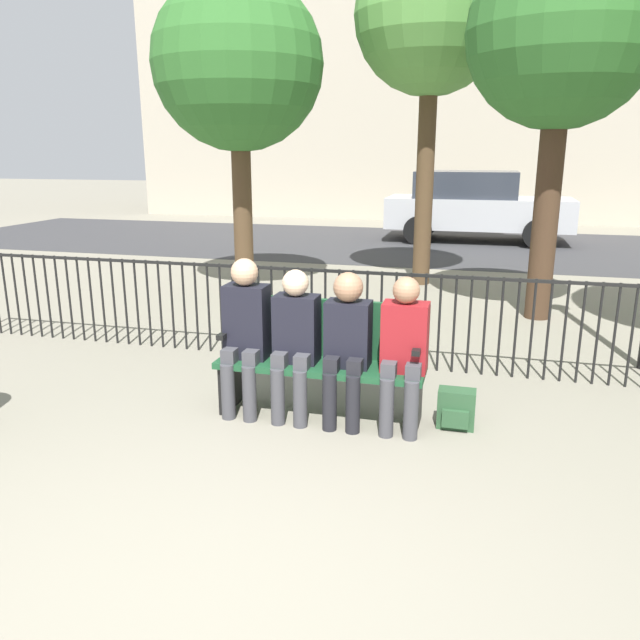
{
  "coord_description": "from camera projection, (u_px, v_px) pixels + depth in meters",
  "views": [
    {
      "loc": [
        1.19,
        -2.27,
        2.05
      ],
      "look_at": [
        0.0,
        2.2,
        0.8
      ],
      "focal_mm": 35.0,
      "sensor_mm": 36.0,
      "label": 1
    }
  ],
  "objects": [
    {
      "name": "ground_plane",
      "position": [
        201.0,
        600.0,
        2.95
      ],
      "size": [
        80.0,
        80.0,
        0.0
      ],
      "primitive_type": "plane",
      "color": "gray"
    },
    {
      "name": "park_bench",
      "position": [
        323.0,
        355.0,
        4.95
      ],
      "size": [
        1.64,
        0.45,
        0.92
      ],
      "color": "#194728",
      "rests_on": "ground"
    },
    {
      "name": "seated_person_0",
      "position": [
        245.0,
        328.0,
        4.93
      ],
      "size": [
        0.34,
        0.39,
        1.26
      ],
      "color": "#3D3D42",
      "rests_on": "ground"
    },
    {
      "name": "seated_person_1",
      "position": [
        295.0,
        337.0,
        4.83
      ],
      "size": [
        0.34,
        0.39,
        1.19
      ],
      "color": "#3D3D42",
      "rests_on": "ground"
    },
    {
      "name": "seated_person_2",
      "position": [
        347.0,
        340.0,
        4.73
      ],
      "size": [
        0.34,
        0.39,
        1.19
      ],
      "color": "black",
      "rests_on": "ground"
    },
    {
      "name": "seated_person_3",
      "position": [
        404.0,
        346.0,
        4.63
      ],
      "size": [
        0.34,
        0.39,
        1.18
      ],
      "color": "#3D3D42",
      "rests_on": "ground"
    },
    {
      "name": "backpack",
      "position": [
        456.0,
        409.0,
        4.77
      ],
      "size": [
        0.28,
        0.2,
        0.3
      ],
      "color": "#284C2D",
      "rests_on": "ground"
    },
    {
      "name": "fence_railing",
      "position": [
        353.0,
        309.0,
        6.11
      ],
      "size": [
        9.01,
        0.03,
        0.95
      ],
      "color": "black",
      "rests_on": "ground"
    },
    {
      "name": "tree_0",
      "position": [
        432.0,
        18.0,
        9.02
      ],
      "size": [
        2.26,
        2.26,
        5.1
      ],
      "color": "#4C3823",
      "rests_on": "ground"
    },
    {
      "name": "tree_1",
      "position": [
        238.0,
        66.0,
        8.74
      ],
      "size": [
        2.41,
        2.41,
        4.45
      ],
      "color": "#4C3823",
      "rests_on": "ground"
    },
    {
      "name": "tree_3",
      "position": [
        563.0,
        35.0,
        7.11
      ],
      "size": [
        2.2,
        2.2,
        4.49
      ],
      "color": "#422D1E",
      "rests_on": "ground"
    },
    {
      "name": "street_surface",
      "position": [
        431.0,
        245.0,
        14.15
      ],
      "size": [
        24.0,
        6.0,
        0.01
      ],
      "color": "#333335",
      "rests_on": "ground"
    },
    {
      "name": "parked_car_0",
      "position": [
        475.0,
        205.0,
        14.58
      ],
      "size": [
        4.2,
        1.94,
        1.62
      ],
      "color": "#B7B7BC",
      "rests_on": "ground"
    },
    {
      "name": "building_facade",
      "position": [
        463.0,
        2.0,
        19.87
      ],
      "size": [
        20.0,
        6.0,
        13.35
      ],
      "color": "#B2A893",
      "rests_on": "ground"
    }
  ]
}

